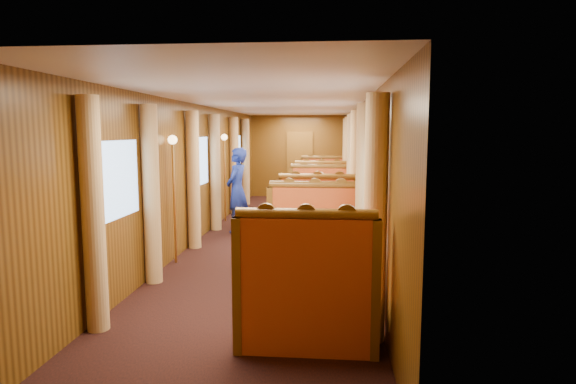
# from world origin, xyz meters

# --- Properties ---
(floor) EXTENTS (3.00, 12.00, 0.01)m
(floor) POSITION_xyz_m (0.00, 0.00, 0.00)
(floor) COLOR black
(floor) RESTS_ON ground
(ceiling) EXTENTS (3.00, 12.00, 0.01)m
(ceiling) POSITION_xyz_m (0.00, 0.00, 2.50)
(ceiling) COLOR silver
(ceiling) RESTS_ON wall_left
(wall_far) EXTENTS (3.00, 0.01, 2.50)m
(wall_far) POSITION_xyz_m (0.00, 6.00, 1.25)
(wall_far) COLOR brown
(wall_far) RESTS_ON floor
(wall_near) EXTENTS (3.00, 0.01, 2.50)m
(wall_near) POSITION_xyz_m (0.00, -6.00, 1.25)
(wall_near) COLOR brown
(wall_near) RESTS_ON floor
(wall_left) EXTENTS (0.01, 12.00, 2.50)m
(wall_left) POSITION_xyz_m (-1.50, 0.00, 1.25)
(wall_left) COLOR brown
(wall_left) RESTS_ON floor
(wall_right) EXTENTS (0.01, 12.00, 2.50)m
(wall_right) POSITION_xyz_m (1.50, 0.00, 1.25)
(wall_right) COLOR brown
(wall_right) RESTS_ON floor
(doorway_far) EXTENTS (0.80, 0.04, 2.00)m
(doorway_far) POSITION_xyz_m (0.00, 5.97, 1.00)
(doorway_far) COLOR brown
(doorway_far) RESTS_ON floor
(table_near) EXTENTS (1.05, 0.72, 0.75)m
(table_near) POSITION_xyz_m (0.75, -3.50, 0.38)
(table_near) COLOR white
(table_near) RESTS_ON floor
(banquette_near_fwd) EXTENTS (1.30, 0.55, 1.34)m
(banquette_near_fwd) POSITION_xyz_m (0.75, -4.51, 0.42)
(banquette_near_fwd) COLOR #AA2612
(banquette_near_fwd) RESTS_ON floor
(banquette_near_aft) EXTENTS (1.30, 0.55, 1.34)m
(banquette_near_aft) POSITION_xyz_m (0.75, -2.49, 0.42)
(banquette_near_aft) COLOR #AA2612
(banquette_near_aft) RESTS_ON floor
(table_mid) EXTENTS (1.05, 0.72, 0.75)m
(table_mid) POSITION_xyz_m (0.75, 0.00, 0.38)
(table_mid) COLOR white
(table_mid) RESTS_ON floor
(banquette_mid_fwd) EXTENTS (1.30, 0.55, 1.34)m
(banquette_mid_fwd) POSITION_xyz_m (0.75, -1.01, 0.42)
(banquette_mid_fwd) COLOR #AA2612
(banquette_mid_fwd) RESTS_ON floor
(banquette_mid_aft) EXTENTS (1.30, 0.55, 1.34)m
(banquette_mid_aft) POSITION_xyz_m (0.75, 1.01, 0.42)
(banquette_mid_aft) COLOR #AA2612
(banquette_mid_aft) RESTS_ON floor
(table_far) EXTENTS (1.05, 0.72, 0.75)m
(table_far) POSITION_xyz_m (0.75, 3.50, 0.38)
(table_far) COLOR white
(table_far) RESTS_ON floor
(banquette_far_fwd) EXTENTS (1.30, 0.55, 1.34)m
(banquette_far_fwd) POSITION_xyz_m (0.75, 2.49, 0.42)
(banquette_far_fwd) COLOR #AA2612
(banquette_far_fwd) RESTS_ON floor
(banquette_far_aft) EXTENTS (1.30, 0.55, 1.34)m
(banquette_far_aft) POSITION_xyz_m (0.75, 4.51, 0.42)
(banquette_far_aft) COLOR #AA2612
(banquette_far_aft) RESTS_ON floor
(tea_tray) EXTENTS (0.39, 0.34, 0.01)m
(tea_tray) POSITION_xyz_m (0.67, -3.54, 0.76)
(tea_tray) COLOR silver
(tea_tray) RESTS_ON table_near
(teapot_left) EXTENTS (0.19, 0.14, 0.15)m
(teapot_left) POSITION_xyz_m (0.54, -3.61, 0.82)
(teapot_left) COLOR silver
(teapot_left) RESTS_ON tea_tray
(teapot_right) EXTENTS (0.18, 0.16, 0.13)m
(teapot_right) POSITION_xyz_m (0.77, -3.65, 0.81)
(teapot_right) COLOR silver
(teapot_right) RESTS_ON tea_tray
(teapot_back) EXTENTS (0.21, 0.19, 0.14)m
(teapot_back) POSITION_xyz_m (0.68, -3.45, 0.82)
(teapot_back) COLOR silver
(teapot_back) RESTS_ON tea_tray
(fruit_plate) EXTENTS (0.24, 0.24, 0.05)m
(fruit_plate) POSITION_xyz_m (1.06, -3.63, 0.77)
(fruit_plate) COLOR white
(fruit_plate) RESTS_ON table_near
(cup_inboard) EXTENTS (0.08, 0.08, 0.26)m
(cup_inboard) POSITION_xyz_m (0.39, -3.39, 0.86)
(cup_inboard) COLOR white
(cup_inboard) RESTS_ON table_near
(cup_outboard) EXTENTS (0.08, 0.08, 0.26)m
(cup_outboard) POSITION_xyz_m (0.48, -3.26, 0.86)
(cup_outboard) COLOR white
(cup_outboard) RESTS_ON table_near
(rose_vase_mid) EXTENTS (0.06, 0.06, 0.36)m
(rose_vase_mid) POSITION_xyz_m (0.73, -0.01, 0.93)
(rose_vase_mid) COLOR silver
(rose_vase_mid) RESTS_ON table_mid
(rose_vase_far) EXTENTS (0.06, 0.06, 0.36)m
(rose_vase_far) POSITION_xyz_m (0.75, 3.46, 0.93)
(rose_vase_far) COLOR silver
(rose_vase_far) RESTS_ON table_far
(window_left_near) EXTENTS (0.01, 1.20, 0.90)m
(window_left_near) POSITION_xyz_m (-1.49, -3.50, 1.45)
(window_left_near) COLOR #84ADE0
(window_left_near) RESTS_ON wall_left
(curtain_left_near_a) EXTENTS (0.22, 0.22, 2.35)m
(curtain_left_near_a) POSITION_xyz_m (-1.38, -4.28, 1.18)
(curtain_left_near_a) COLOR tan
(curtain_left_near_a) RESTS_ON floor
(curtain_left_near_b) EXTENTS (0.22, 0.22, 2.35)m
(curtain_left_near_b) POSITION_xyz_m (-1.38, -2.72, 1.18)
(curtain_left_near_b) COLOR tan
(curtain_left_near_b) RESTS_ON floor
(window_right_near) EXTENTS (0.01, 1.20, 0.90)m
(window_right_near) POSITION_xyz_m (1.49, -3.50, 1.45)
(window_right_near) COLOR #84ADE0
(window_right_near) RESTS_ON wall_right
(curtain_right_near_a) EXTENTS (0.22, 0.22, 2.35)m
(curtain_right_near_a) POSITION_xyz_m (1.38, -4.28, 1.18)
(curtain_right_near_a) COLOR tan
(curtain_right_near_a) RESTS_ON floor
(curtain_right_near_b) EXTENTS (0.22, 0.22, 2.35)m
(curtain_right_near_b) POSITION_xyz_m (1.38, -2.72, 1.18)
(curtain_right_near_b) COLOR tan
(curtain_right_near_b) RESTS_ON floor
(window_left_mid) EXTENTS (0.01, 1.20, 0.90)m
(window_left_mid) POSITION_xyz_m (-1.49, 0.00, 1.45)
(window_left_mid) COLOR #84ADE0
(window_left_mid) RESTS_ON wall_left
(curtain_left_mid_a) EXTENTS (0.22, 0.22, 2.35)m
(curtain_left_mid_a) POSITION_xyz_m (-1.38, -0.78, 1.18)
(curtain_left_mid_a) COLOR tan
(curtain_left_mid_a) RESTS_ON floor
(curtain_left_mid_b) EXTENTS (0.22, 0.22, 2.35)m
(curtain_left_mid_b) POSITION_xyz_m (-1.38, 0.78, 1.18)
(curtain_left_mid_b) COLOR tan
(curtain_left_mid_b) RESTS_ON floor
(window_right_mid) EXTENTS (0.01, 1.20, 0.90)m
(window_right_mid) POSITION_xyz_m (1.49, 0.00, 1.45)
(window_right_mid) COLOR #84ADE0
(window_right_mid) RESTS_ON wall_right
(curtain_right_mid_a) EXTENTS (0.22, 0.22, 2.35)m
(curtain_right_mid_a) POSITION_xyz_m (1.38, -0.78, 1.18)
(curtain_right_mid_a) COLOR tan
(curtain_right_mid_a) RESTS_ON floor
(curtain_right_mid_b) EXTENTS (0.22, 0.22, 2.35)m
(curtain_right_mid_b) POSITION_xyz_m (1.38, 0.78, 1.18)
(curtain_right_mid_b) COLOR tan
(curtain_right_mid_b) RESTS_ON floor
(window_left_far) EXTENTS (0.01, 1.20, 0.90)m
(window_left_far) POSITION_xyz_m (-1.49, 3.50, 1.45)
(window_left_far) COLOR #84ADE0
(window_left_far) RESTS_ON wall_left
(curtain_left_far_a) EXTENTS (0.22, 0.22, 2.35)m
(curtain_left_far_a) POSITION_xyz_m (-1.38, 2.72, 1.18)
(curtain_left_far_a) COLOR tan
(curtain_left_far_a) RESTS_ON floor
(curtain_left_far_b) EXTENTS (0.22, 0.22, 2.35)m
(curtain_left_far_b) POSITION_xyz_m (-1.38, 4.28, 1.18)
(curtain_left_far_b) COLOR tan
(curtain_left_far_b) RESTS_ON floor
(window_right_far) EXTENTS (0.01, 1.20, 0.90)m
(window_right_far) POSITION_xyz_m (1.49, 3.50, 1.45)
(window_right_far) COLOR #84ADE0
(window_right_far) RESTS_ON wall_right
(curtain_right_far_a) EXTENTS (0.22, 0.22, 2.35)m
(curtain_right_far_a) POSITION_xyz_m (1.38, 2.72, 1.18)
(curtain_right_far_a) COLOR tan
(curtain_right_far_a) RESTS_ON floor
(curtain_right_far_b) EXTENTS (0.22, 0.22, 2.35)m
(curtain_right_far_b) POSITION_xyz_m (1.38, 4.28, 1.18)
(curtain_right_far_b) COLOR tan
(curtain_right_far_b) RESTS_ON floor
(sconce_left_fore) EXTENTS (0.14, 0.14, 1.95)m
(sconce_left_fore) POSITION_xyz_m (-1.40, -1.75, 1.38)
(sconce_left_fore) COLOR #BF8C3F
(sconce_left_fore) RESTS_ON floor
(sconce_right_fore) EXTENTS (0.14, 0.14, 1.95)m
(sconce_right_fore) POSITION_xyz_m (1.40, -1.75, 1.38)
(sconce_right_fore) COLOR #BF8C3F
(sconce_right_fore) RESTS_ON floor
(sconce_left_aft) EXTENTS (0.14, 0.14, 1.95)m
(sconce_left_aft) POSITION_xyz_m (-1.40, 1.75, 1.38)
(sconce_left_aft) COLOR #BF8C3F
(sconce_left_aft) RESTS_ON floor
(sconce_right_aft) EXTENTS (0.14, 0.14, 1.95)m
(sconce_right_aft) POSITION_xyz_m (1.40, 1.75, 1.38)
(sconce_right_aft) COLOR #BF8C3F
(sconce_right_aft) RESTS_ON floor
(steward) EXTENTS (0.50, 0.67, 1.69)m
(steward) POSITION_xyz_m (-0.90, 0.60, 0.84)
(steward) COLOR navy
(steward) RESTS_ON floor
(passenger) EXTENTS (0.40, 0.44, 0.76)m
(passenger) POSITION_xyz_m (0.75, 0.77, 0.74)
(passenger) COLOR beige
(passenger) RESTS_ON banquette_mid_aft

